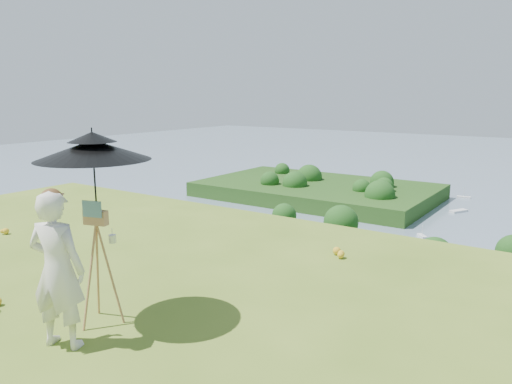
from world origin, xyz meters
The scene contains 7 objects.
peninsula centered at (-75.00, 155.00, -29.00)m, with size 90.00×60.00×12.00m, color black, non-canonical shape.
slope_trees centered at (0.00, 35.00, -15.00)m, with size 110.00×50.00×6.00m, color #1E4715, non-canonical shape.
moored_boats centered at (-12.50, 161.00, -33.65)m, with size 140.00×140.00×0.70m, color silver, non-canonical shape.
painter centered at (1.56, 0.73, 0.86)m, with size 0.63×0.41×1.72m, color silver.
field_easel centered at (1.46, 1.33, 0.75)m, with size 0.57×0.57×1.49m, color #A77546, non-canonical shape.
sun_umbrella centered at (1.45, 1.36, 1.77)m, with size 1.29×1.29×1.08m, color black, non-canonical shape.
painter_cap centered at (1.56, 0.73, 1.67)m, with size 0.22×0.26×0.10m, color #D5757F, non-canonical shape.
Camera 1 is at (6.10, -2.20, 2.68)m, focal length 35.00 mm.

